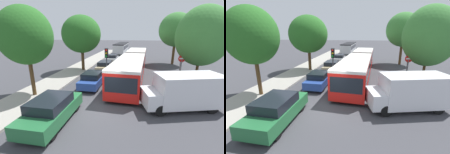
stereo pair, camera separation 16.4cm
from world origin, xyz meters
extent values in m
plane|color=#3D3D42|center=(0.00, 0.00, 0.00)|extent=(200.00, 200.00, 0.00)
cube|color=#9E998E|center=(-5.86, 14.94, 0.07)|extent=(3.20, 39.89, 0.14)
cube|color=red|center=(1.57, 5.13, 1.27)|extent=(3.08, 9.45, 2.01)
cube|color=black|center=(1.57, 5.13, 1.64)|extent=(3.07, 9.08, 0.88)
cube|color=silver|center=(1.57, 5.13, 2.38)|extent=(3.08, 9.45, 0.20)
cube|color=red|center=(2.12, 13.94, 1.27)|extent=(2.89, 6.51, 2.01)
cube|color=black|center=(2.12, 13.94, 1.64)|extent=(2.90, 6.26, 0.88)
cube|color=silver|center=(2.12, 13.94, 2.38)|extent=(2.89, 6.51, 0.20)
cylinder|color=black|center=(1.89, 10.27, 1.27)|extent=(1.91, 1.09, 1.85)
cube|color=black|center=(1.28, 0.53, 1.52)|extent=(2.20, 0.24, 1.08)
cylinder|color=black|center=(2.43, 2.09, 0.49)|extent=(0.35, 1.00, 0.98)
cylinder|color=black|center=(0.33, 2.22, 0.49)|extent=(0.35, 1.00, 0.98)
cylinder|color=black|center=(2.80, 8.04, 0.49)|extent=(0.35, 1.00, 0.98)
cylinder|color=black|center=(0.71, 8.17, 0.49)|extent=(0.35, 1.00, 0.98)
cylinder|color=black|center=(3.17, 13.87, 0.49)|extent=(0.35, 1.00, 0.98)
cylinder|color=black|center=(1.07, 14.00, 0.49)|extent=(0.35, 1.00, 0.98)
cube|color=silver|center=(-1.96, 29.89, 1.23)|extent=(2.82, 11.17, 1.93)
cube|color=black|center=(-1.96, 29.89, 1.58)|extent=(2.82, 10.61, 0.81)
cube|color=black|center=(-1.96, 29.89, 2.29)|extent=(2.82, 11.17, 0.19)
cylinder|color=black|center=(-2.88, 33.58, 0.48)|extent=(0.32, 0.97, 0.96)
cylinder|color=black|center=(-0.81, 33.51, 0.48)|extent=(0.32, 0.97, 0.96)
cylinder|color=black|center=(-3.11, 26.59, 0.48)|extent=(0.32, 0.97, 0.96)
cylinder|color=black|center=(-1.04, 26.53, 0.48)|extent=(0.32, 0.97, 0.96)
cube|color=#236638|center=(-2.21, -1.94, 0.61)|extent=(1.83, 4.31, 0.70)
cube|color=black|center=(-2.21, -2.05, 1.23)|extent=(1.68, 2.26, 0.53)
cylinder|color=black|center=(-2.97, -0.57, 0.33)|extent=(0.23, 0.66, 0.66)
cylinder|color=black|center=(-1.44, -0.57, 0.33)|extent=(0.23, 0.66, 0.66)
cylinder|color=black|center=(-2.98, -3.32, 0.33)|extent=(0.23, 0.66, 0.66)
cylinder|color=black|center=(-1.45, -3.32, 0.33)|extent=(0.23, 0.66, 0.66)
cube|color=#284799|center=(-1.74, 4.13, 0.57)|extent=(1.69, 3.96, 0.64)
cube|color=black|center=(-1.74, 4.03, 1.13)|extent=(1.55, 2.08, 0.49)
cylinder|color=black|center=(-2.44, 5.40, 0.30)|extent=(0.21, 0.60, 0.60)
cylinder|color=black|center=(-1.03, 5.39, 0.30)|extent=(0.21, 0.60, 0.60)
cylinder|color=black|center=(-2.44, 2.86, 0.30)|extent=(0.21, 0.60, 0.60)
cylinder|color=black|center=(-1.04, 2.86, 0.30)|extent=(0.21, 0.60, 0.60)
cube|color=tan|center=(-1.83, 9.81, 0.56)|extent=(1.66, 3.91, 0.63)
cube|color=black|center=(-1.83, 9.71, 1.12)|extent=(1.53, 2.05, 0.48)
cylinder|color=black|center=(-2.52, 11.06, 0.30)|extent=(0.21, 0.60, 0.59)
cylinder|color=black|center=(-1.13, 11.05, 0.30)|extent=(0.21, 0.60, 0.59)
cylinder|color=black|center=(-2.53, 8.56, 0.30)|extent=(0.21, 0.60, 0.59)
cylinder|color=black|center=(-1.14, 8.56, 0.30)|extent=(0.21, 0.60, 0.59)
cube|color=#B7BABF|center=(-2.00, 16.17, 0.56)|extent=(1.68, 3.94, 0.64)
cube|color=black|center=(-2.00, 16.08, 1.13)|extent=(1.54, 2.07, 0.49)
cylinder|color=black|center=(-2.70, 17.43, 0.30)|extent=(0.21, 0.60, 0.60)
cylinder|color=black|center=(-1.30, 17.43, 0.30)|extent=(0.21, 0.60, 0.60)
cylinder|color=black|center=(-2.71, 14.91, 0.30)|extent=(0.21, 0.60, 0.60)
cylinder|color=black|center=(-1.30, 14.91, 0.30)|extent=(0.21, 0.60, 0.60)
cube|color=silver|center=(5.61, 1.07, 1.31)|extent=(4.48, 3.01, 2.00)
cube|color=silver|center=(3.20, 0.41, 0.84)|extent=(1.37, 2.07, 1.00)
cylinder|color=black|center=(3.81, -0.29, 0.36)|extent=(0.76, 0.42, 0.72)
cylinder|color=black|center=(3.37, 1.33, 0.36)|extent=(0.76, 0.42, 0.72)
cylinder|color=black|center=(6.99, 0.57, 0.36)|extent=(0.76, 0.42, 0.72)
cylinder|color=black|center=(6.55, 2.19, 0.36)|extent=(0.76, 0.42, 0.72)
cylinder|color=#56595E|center=(-0.70, 5.50, 1.70)|extent=(0.12, 0.12, 3.40)
cube|color=black|center=(-0.70, 5.50, 2.95)|extent=(0.33, 0.25, 0.90)
sphere|color=red|center=(-0.71, 5.35, 3.23)|extent=(0.18, 0.18, 0.18)
sphere|color=#EAAD14|center=(-0.71, 5.35, 2.95)|extent=(0.18, 0.18, 0.18)
sphere|color=green|center=(-0.71, 5.35, 2.67)|extent=(0.18, 0.18, 0.18)
cylinder|color=#56595E|center=(6.49, 6.51, 1.20)|extent=(0.08, 0.08, 2.40)
cylinder|color=red|center=(6.49, 6.51, 2.47)|extent=(0.70, 0.03, 0.70)
cube|color=white|center=(6.49, 6.49, 2.47)|extent=(0.50, 0.04, 0.14)
cylinder|color=#56595E|center=(7.16, 9.39, 1.80)|extent=(0.10, 0.10, 3.60)
cube|color=#197A38|center=(7.16, 9.39, 3.30)|extent=(0.14, 1.40, 0.28)
cube|color=#197A38|center=(7.16, 9.39, 2.96)|extent=(0.14, 1.40, 0.28)
cube|color=#197A38|center=(7.16, 9.39, 2.62)|extent=(0.14, 1.40, 0.28)
cylinder|color=#51381E|center=(-5.60, 1.08, 1.54)|extent=(0.28, 0.28, 3.08)
ellipsoid|color=#286623|center=(-5.60, 1.08, 4.62)|extent=(3.72, 3.72, 4.11)
cylinder|color=#51381E|center=(-4.79, 9.78, 1.47)|extent=(0.38, 0.38, 2.95)
ellipsoid|color=#286623|center=(-4.79, 9.78, 4.68)|extent=(4.84, 4.84, 4.61)
cylinder|color=#51381E|center=(8.09, 6.88, 1.23)|extent=(0.25, 0.25, 2.46)
ellipsoid|color=#3D7F38|center=(8.09, 6.88, 4.52)|extent=(4.74, 4.74, 5.51)
ellipsoid|color=#1E561E|center=(7.66, 6.87, 3.70)|extent=(2.84, 2.84, 3.03)
cylinder|color=#51381E|center=(7.79, 16.41, 1.70)|extent=(0.39, 0.39, 3.41)
ellipsoid|color=#3D7F38|center=(7.79, 16.41, 5.30)|extent=(5.05, 5.05, 5.03)
camera|label=1|loc=(2.32, -8.69, 4.80)|focal=24.00mm
camera|label=2|loc=(2.48, -8.66, 4.80)|focal=24.00mm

